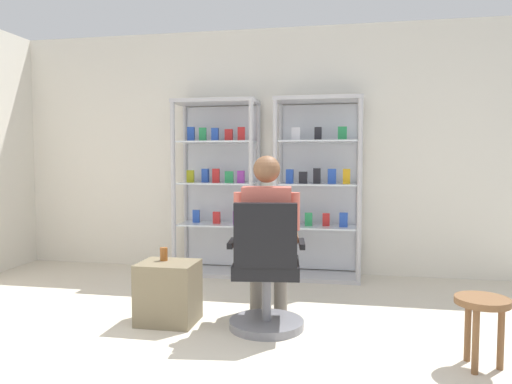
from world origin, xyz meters
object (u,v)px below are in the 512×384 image
display_cabinet_left (218,186)px  office_chair (266,278)px  tea_glass (164,254)px  wooden_stool (482,312)px  storage_crate (168,292)px  display_cabinet_right (318,188)px  seated_shopkeeper (267,232)px

display_cabinet_left → office_chair: display_cabinet_left is taller
tea_glass → wooden_stool: tea_glass is taller
tea_glass → display_cabinet_left: bearing=90.2°
tea_glass → storage_crate: bearing=-43.8°
display_cabinet_left → display_cabinet_right: same height
office_chair → display_cabinet_left: bearing=116.0°
seated_shopkeeper → wooden_stool: seated_shopkeeper is taller
storage_crate → wooden_stool: storage_crate is taller
seated_shopkeeper → storage_crate: 0.90m
tea_glass → wooden_stool: (2.21, -0.47, -0.18)m
display_cabinet_right → tea_glass: size_ratio=18.37×
office_chair → seated_shopkeeper: seated_shopkeeper is taller
display_cabinet_right → office_chair: (-0.27, -1.71, -0.57)m
storage_crate → office_chair: bearing=-2.4°
display_cabinet_right → office_chair: 1.82m
seated_shopkeeper → tea_glass: bearing=-174.5°
wooden_stool → office_chair: bearing=164.4°
display_cabinet_left → seated_shopkeeper: (0.81, -1.55, -0.26)m
display_cabinet_left → display_cabinet_right: size_ratio=1.00×
seated_shopkeeper → tea_glass: 0.83m
office_chair → storage_crate: (-0.77, 0.03, -0.16)m
display_cabinet_right → storage_crate: bearing=-121.8°
display_cabinet_right → seated_shopkeeper: (-0.29, -1.55, -0.25)m
display_cabinet_right → storage_crate: 2.10m
seated_shopkeeper → wooden_stool: 1.55m
display_cabinet_right → tea_glass: (-1.09, -1.63, -0.44)m
office_chair → wooden_stool: (1.38, -0.39, -0.05)m
display_cabinet_left → storage_crate: bearing=-87.9°
tea_glass → seated_shopkeeper: bearing=5.5°
storage_crate → display_cabinet_right: bearing=58.2°
display_cabinet_left → office_chair: size_ratio=1.98×
display_cabinet_left → seated_shopkeeper: display_cabinet_left is taller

